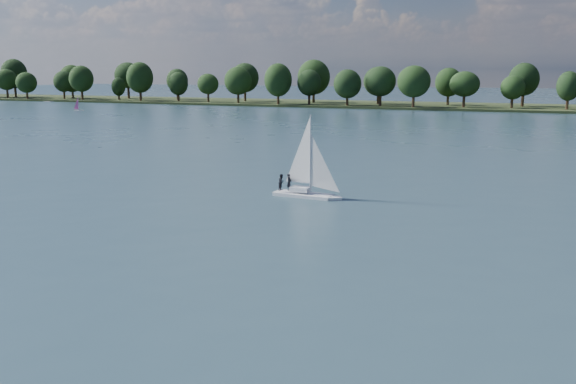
% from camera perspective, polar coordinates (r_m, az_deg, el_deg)
% --- Properties ---
extents(ground, '(700.00, 700.00, 0.00)m').
position_cam_1_polar(ground, '(111.99, 9.48, 4.26)').
color(ground, '#233342').
rests_on(ground, ground).
extents(far_shore, '(660.00, 40.00, 1.50)m').
position_cam_1_polar(far_shore, '(222.39, 15.68, 7.23)').
color(far_shore, black).
rests_on(far_shore, ground).
extents(sailboat, '(6.72, 2.38, 8.67)m').
position_cam_1_polar(sailboat, '(63.99, 1.42, 1.69)').
color(sailboat, silver).
rests_on(sailboat, ground).
extents(dinghy_pink, '(2.94, 2.15, 4.39)m').
position_cam_1_polar(dinghy_pink, '(207.69, -18.12, 7.15)').
color(dinghy_pink, white).
rests_on(dinghy_pink, ground).
extents(pontoon, '(4.30, 2.71, 0.50)m').
position_cam_1_polar(pontoon, '(270.07, -20.47, 7.53)').
color(pontoon, '#5B5E60').
rests_on(pontoon, ground).
extents(treeline, '(561.96, 73.92, 18.53)m').
position_cam_1_polar(treeline, '(221.36, 10.71, 9.53)').
color(treeline, black).
rests_on(treeline, ground).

